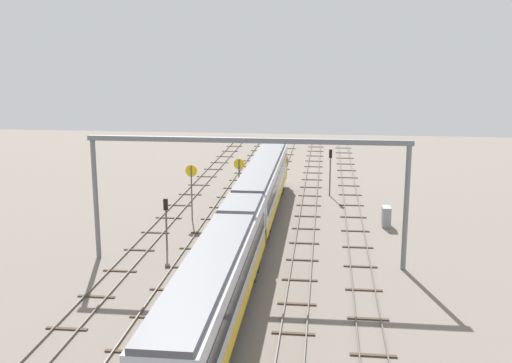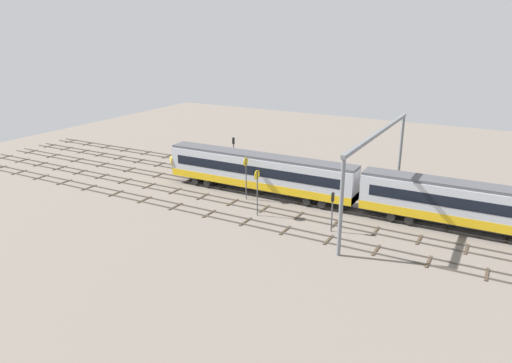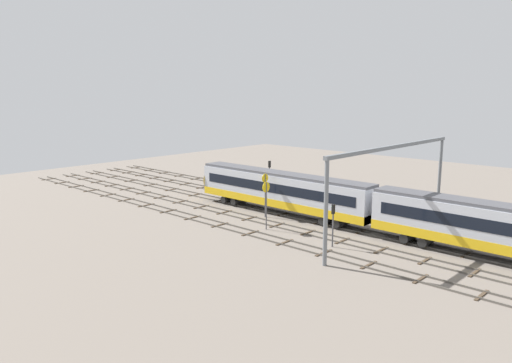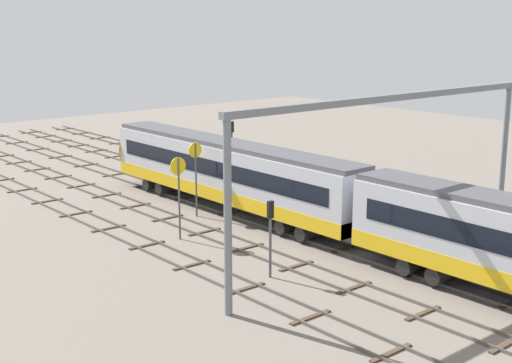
{
  "view_description": "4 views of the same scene",
  "coord_description": "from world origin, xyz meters",
  "px_view_note": "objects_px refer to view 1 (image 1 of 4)",
  "views": [
    {
      "loc": [
        -53.53,
        -5.74,
        15.6
      ],
      "look_at": [
        5.49,
        0.98,
        2.44
      ],
      "focal_mm": 43.57,
      "sensor_mm": 36.0,
      "label": 1
    },
    {
      "loc": [
        -22.95,
        47.64,
        19.18
      ],
      "look_at": [
        2.48,
        1.65,
        2.12
      ],
      "focal_mm": 33.19,
      "sensor_mm": 36.0,
      "label": 2
    },
    {
      "loc": [
        -33.83,
        43.75,
        14.45
      ],
      "look_at": [
        7.43,
        -0.4,
        3.27
      ],
      "focal_mm": 34.89,
      "sensor_mm": 36.0,
      "label": 3
    },
    {
      "loc": [
        -34.74,
        29.48,
        13.01
      ],
      "look_at": [
        2.04,
        -1.77,
        2.04
      ],
      "focal_mm": 50.02,
      "sensor_mm": 36.0,
      "label": 4
    }
  ],
  "objects_px": {
    "signal_light_trackside_approach": "(330,166)",
    "relay_cabinet": "(386,217)",
    "train": "(247,220)",
    "overhead_gantry": "(246,167)",
    "speed_sign_near_foreground": "(191,183)",
    "speed_sign_mid_trackside": "(239,176)",
    "signal_light_trackside_departure": "(166,216)"
  },
  "relations": [
    {
      "from": "speed_sign_mid_trackside",
      "to": "train",
      "type": "bearing_deg",
      "value": -169.07
    },
    {
      "from": "speed_sign_mid_trackside",
      "to": "signal_light_trackside_approach",
      "type": "xyz_separation_m",
      "value": [
        6.98,
        -8.62,
        -0.16
      ]
    },
    {
      "from": "train",
      "to": "overhead_gantry",
      "type": "relative_size",
      "value": 2.2
    },
    {
      "from": "signal_light_trackside_approach",
      "to": "relay_cabinet",
      "type": "height_order",
      "value": "signal_light_trackside_approach"
    },
    {
      "from": "speed_sign_mid_trackside",
      "to": "signal_light_trackside_departure",
      "type": "distance_m",
      "value": 12.69
    },
    {
      "from": "train",
      "to": "relay_cabinet",
      "type": "height_order",
      "value": "train"
    },
    {
      "from": "speed_sign_near_foreground",
      "to": "signal_light_trackside_approach",
      "type": "height_order",
      "value": "speed_sign_near_foreground"
    },
    {
      "from": "signal_light_trackside_approach",
      "to": "signal_light_trackside_departure",
      "type": "relative_size",
      "value": 1.22
    },
    {
      "from": "overhead_gantry",
      "to": "signal_light_trackside_approach",
      "type": "relative_size",
      "value": 4.63
    },
    {
      "from": "speed_sign_near_foreground",
      "to": "speed_sign_mid_trackside",
      "type": "xyz_separation_m",
      "value": [
        3.58,
        -3.82,
        -0.05
      ]
    },
    {
      "from": "signal_light_trackside_approach",
      "to": "relay_cabinet",
      "type": "distance_m",
      "value": 11.98
    },
    {
      "from": "signal_light_trackside_departure",
      "to": "relay_cabinet",
      "type": "relative_size",
      "value": 2.33
    },
    {
      "from": "signal_light_trackside_departure",
      "to": "relay_cabinet",
      "type": "xyz_separation_m",
      "value": [
        8.33,
        -17.49,
        -1.81
      ]
    },
    {
      "from": "speed_sign_mid_trackside",
      "to": "signal_light_trackside_approach",
      "type": "bearing_deg",
      "value": -50.99
    },
    {
      "from": "speed_sign_near_foreground",
      "to": "relay_cabinet",
      "type": "height_order",
      "value": "speed_sign_near_foreground"
    },
    {
      "from": "overhead_gantry",
      "to": "speed_sign_mid_trackside",
      "type": "xyz_separation_m",
      "value": [
        14.42,
        2.58,
        -3.75
      ]
    },
    {
      "from": "overhead_gantry",
      "to": "signal_light_trackside_departure",
      "type": "relative_size",
      "value": 5.63
    },
    {
      "from": "speed_sign_mid_trackside",
      "to": "signal_light_trackside_departure",
      "type": "bearing_deg",
      "value": 161.7
    },
    {
      "from": "signal_light_trackside_approach",
      "to": "train",
      "type": "bearing_deg",
      "value": 161.96
    },
    {
      "from": "train",
      "to": "signal_light_trackside_approach",
      "type": "xyz_separation_m",
      "value": [
        19.21,
        -6.26,
        0.56
      ]
    },
    {
      "from": "speed_sign_mid_trackside",
      "to": "signal_light_trackside_approach",
      "type": "relative_size",
      "value": 1.02
    },
    {
      "from": "signal_light_trackside_approach",
      "to": "relay_cabinet",
      "type": "xyz_separation_m",
      "value": [
        -10.68,
        -4.89,
        -2.34
      ]
    },
    {
      "from": "train",
      "to": "relay_cabinet",
      "type": "distance_m",
      "value": 14.15
    },
    {
      "from": "speed_sign_near_foreground",
      "to": "relay_cabinet",
      "type": "distance_m",
      "value": 17.51
    },
    {
      "from": "relay_cabinet",
      "to": "speed_sign_near_foreground",
      "type": "bearing_deg",
      "value": 89.59
    },
    {
      "from": "train",
      "to": "signal_light_trackside_approach",
      "type": "relative_size",
      "value": 10.17
    },
    {
      "from": "train",
      "to": "signal_light_trackside_departure",
      "type": "bearing_deg",
      "value": 88.25
    },
    {
      "from": "speed_sign_mid_trackside",
      "to": "overhead_gantry",
      "type": "bearing_deg",
      "value": -169.84
    },
    {
      "from": "train",
      "to": "speed_sign_near_foreground",
      "type": "distance_m",
      "value": 10.66
    },
    {
      "from": "speed_sign_near_foreground",
      "to": "train",
      "type": "bearing_deg",
      "value": -144.46
    },
    {
      "from": "speed_sign_near_foreground",
      "to": "speed_sign_mid_trackside",
      "type": "height_order",
      "value": "speed_sign_near_foreground"
    },
    {
      "from": "overhead_gantry",
      "to": "relay_cabinet",
      "type": "bearing_deg",
      "value": -45.54
    }
  ]
}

